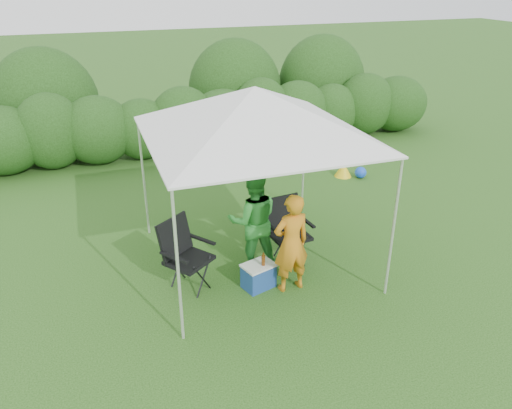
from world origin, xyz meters
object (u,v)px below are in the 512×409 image
object	(u,v)px
chair_right	(287,226)
man	(291,243)
cooler	(258,276)
canopy	(255,112)
chair_left	(183,250)
woman	(253,221)

from	to	relation	value
chair_right	man	xyz separation A→B (m)	(-0.27, -0.81, 0.17)
man	cooler	distance (m)	0.73
canopy	man	xyz separation A→B (m)	(0.23, -0.92, -1.70)
chair_right	cooler	xyz separation A→B (m)	(-0.70, -0.63, -0.40)
canopy	chair_left	size ratio (longest dim) A/B	2.89
canopy	chair_left	bearing A→B (deg)	-164.66
chair_left	man	distance (m)	1.57
chair_right	woman	size ratio (longest dim) A/B	0.64
chair_left	cooler	size ratio (longest dim) A/B	1.97
canopy	chair_left	world-z (taller)	canopy
man	chair_right	bearing A→B (deg)	-113.80
canopy	cooler	xyz separation A→B (m)	(-0.20, -0.74, -2.27)
woman	cooler	distance (m)	0.85
woman	cooler	world-z (taller)	woman
chair_right	chair_left	world-z (taller)	chair_left
canopy	chair_right	distance (m)	1.94
man	woman	world-z (taller)	woman
chair_right	chair_left	xyz separation A→B (m)	(-1.72, -0.22, 0.01)
man	cooler	size ratio (longest dim) A/B	2.80
chair_left	man	xyz separation A→B (m)	(1.45, -0.58, 0.16)
cooler	woman	bearing A→B (deg)	60.97
man	woman	bearing A→B (deg)	-72.37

